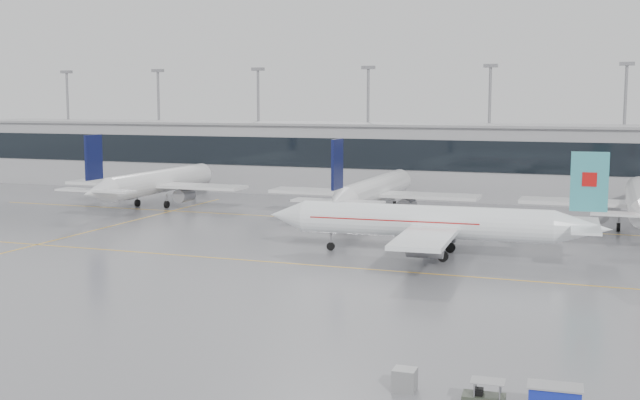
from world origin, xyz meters
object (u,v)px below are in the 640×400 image
(air_canada_jet, at_px, (436,223))
(baggage_cart, at_px, (555,399))
(baggage_tug, at_px, (484,399))
(gse_unit, at_px, (405,380))

(air_canada_jet, bearing_deg, baggage_cart, 107.06)
(baggage_tug, distance_m, baggage_cart, 3.63)
(baggage_tug, distance_m, gse_unit, 4.81)
(air_canada_jet, xyz_separation_m, baggage_tug, (11.18, -40.94, -3.00))
(gse_unit, bearing_deg, air_canada_jet, 98.20)
(baggage_tug, xyz_separation_m, baggage_cart, (3.59, 0.22, 0.43))
(baggage_tug, relative_size, gse_unit, 2.64)
(baggage_cart, bearing_deg, baggage_tug, -180.00)
(air_canada_jet, height_order, baggage_tug, air_canada_jet)
(gse_unit, bearing_deg, baggage_tug, -17.09)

